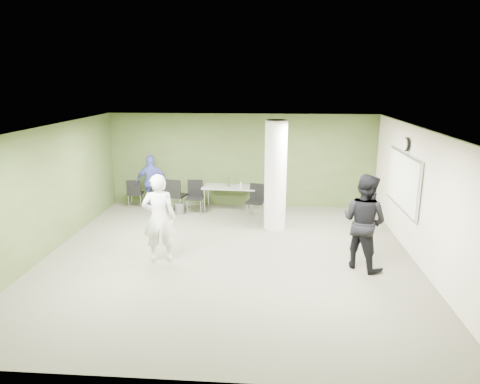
# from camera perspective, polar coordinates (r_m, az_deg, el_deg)

# --- Properties ---
(floor) EXTENTS (8.00, 8.00, 0.00)m
(floor) POSITION_cam_1_polar(r_m,az_deg,el_deg) (9.48, -1.49, -8.64)
(floor) COLOR #595846
(floor) RESTS_ON ground
(ceiling) EXTENTS (8.00, 8.00, 0.00)m
(ceiling) POSITION_cam_1_polar(r_m,az_deg,el_deg) (8.75, -1.61, 8.44)
(ceiling) COLOR white
(ceiling) RESTS_ON wall_back
(wall_back) EXTENTS (8.00, 2.80, 0.02)m
(wall_back) POSITION_cam_1_polar(r_m,az_deg,el_deg) (12.90, 0.25, 4.21)
(wall_back) COLOR #424F25
(wall_back) RESTS_ON floor
(wall_left) EXTENTS (0.02, 8.00, 2.80)m
(wall_left) POSITION_cam_1_polar(r_m,az_deg,el_deg) (10.21, -24.47, 0.04)
(wall_left) COLOR #424F25
(wall_left) RESTS_ON floor
(wall_right_cream) EXTENTS (0.02, 8.00, 2.80)m
(wall_right_cream) POSITION_cam_1_polar(r_m,az_deg,el_deg) (9.49, 23.25, -0.88)
(wall_right_cream) COLOR beige
(wall_right_cream) RESTS_ON floor
(column) EXTENTS (0.56, 0.56, 2.80)m
(column) POSITION_cam_1_polar(r_m,az_deg,el_deg) (10.91, 4.75, 2.20)
(column) COLOR silver
(column) RESTS_ON floor
(whiteboard) EXTENTS (0.05, 2.30, 1.30)m
(whiteboard) POSITION_cam_1_polar(r_m,az_deg,el_deg) (10.55, 20.87, 1.40)
(whiteboard) COLOR silver
(whiteboard) RESTS_ON wall_right_cream
(wall_clock) EXTENTS (0.06, 0.32, 0.32)m
(wall_clock) POSITION_cam_1_polar(r_m,az_deg,el_deg) (10.40, 21.30, 5.95)
(wall_clock) COLOR black
(wall_clock) RESTS_ON wall_right_cream
(folding_table) EXTENTS (1.60, 0.78, 0.99)m
(folding_table) POSITION_cam_1_polar(r_m,az_deg,el_deg) (12.51, -1.39, 0.53)
(folding_table) COLOR gray
(folding_table) RESTS_ON floor
(wastebasket) EXTENTS (0.27, 0.27, 0.31)m
(wastebasket) POSITION_cam_1_polar(r_m,az_deg,el_deg) (12.46, -8.01, -2.23)
(wastebasket) COLOR #4C4C4C
(wastebasket) RESTS_ON floor
(chair_back_left) EXTENTS (0.47, 0.47, 0.88)m
(chair_back_left) POSITION_cam_1_polar(r_m,az_deg,el_deg) (13.23, -13.85, 0.09)
(chair_back_left) COLOR black
(chair_back_left) RESTS_ON floor
(chair_back_right) EXTENTS (0.60, 0.60, 1.02)m
(chair_back_right) POSITION_cam_1_polar(r_m,az_deg,el_deg) (12.47, -8.67, -0.12)
(chair_back_right) COLOR black
(chair_back_right) RESTS_ON floor
(chair_table_left) EXTENTS (0.49, 0.49, 0.94)m
(chair_table_left) POSITION_cam_1_polar(r_m,az_deg,el_deg) (12.49, -6.03, -0.25)
(chair_table_left) COLOR black
(chair_table_left) RESTS_ON floor
(chair_table_right) EXTENTS (0.56, 0.56, 0.93)m
(chair_table_right) POSITION_cam_1_polar(r_m,az_deg,el_deg) (12.01, 2.18, -0.80)
(chair_table_right) COLOR black
(chair_table_right) RESTS_ON floor
(woman_white) EXTENTS (0.77, 0.58, 1.90)m
(woman_white) POSITION_cam_1_polar(r_m,az_deg,el_deg) (9.15, -10.74, -3.43)
(woman_white) COLOR silver
(woman_white) RESTS_ON floor
(man_black) EXTENTS (1.21, 1.20, 1.97)m
(man_black) POSITION_cam_1_polar(r_m,az_deg,el_deg) (9.00, 16.21, -3.82)
(man_black) COLOR black
(man_black) RESTS_ON floor
(man_blue) EXTENTS (1.01, 0.53, 1.64)m
(man_blue) POSITION_cam_1_polar(r_m,az_deg,el_deg) (12.89, -11.66, 1.25)
(man_blue) COLOR #454BAC
(man_blue) RESTS_ON floor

